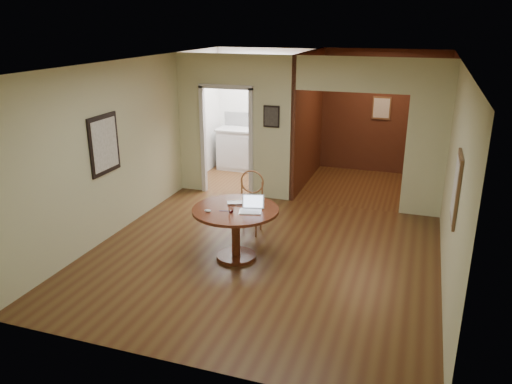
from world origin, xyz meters
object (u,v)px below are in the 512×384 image
(dining_table, at_px, (236,222))
(chair, at_px, (250,199))
(open_laptop, at_px, (252,207))
(closed_laptop, at_px, (239,204))

(dining_table, height_order, chair, chair)
(open_laptop, bearing_deg, chair, 95.70)
(open_laptop, distance_m, closed_laptop, 0.29)
(chair, bearing_deg, dining_table, -85.50)
(dining_table, height_order, open_laptop, open_laptop)
(open_laptop, bearing_deg, closed_laptop, 133.76)
(dining_table, xyz_separation_m, closed_laptop, (-0.00, 0.15, 0.21))
(dining_table, distance_m, open_laptop, 0.36)
(chair, relative_size, open_laptop, 2.89)
(open_laptop, xyz_separation_m, closed_laptop, (-0.25, 0.15, -0.05))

